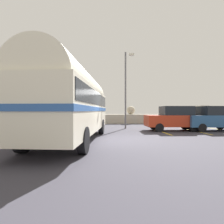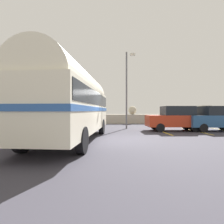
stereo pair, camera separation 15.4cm
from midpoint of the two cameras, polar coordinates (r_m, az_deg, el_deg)
name	(u,v)px [view 2 (the right image)]	position (r m, az deg, el deg)	size (l,w,h in m)	color
ground	(121,140)	(9.21, 3.36, -9.15)	(32.00, 26.00, 0.02)	#393740
breakwater	(109,118)	(20.87, -0.67, -2.02)	(31.36, 1.80, 2.36)	#B2AA97
parking_lines	(195,131)	(14.41, 25.95, -5.65)	(5.32, 4.40, 0.01)	yellow
vintage_coach	(73,101)	(8.99, -12.12, 3.66)	(3.54, 8.83, 3.70)	black
parked_car_nearest	(175,118)	(13.95, 20.27, -1.93)	(4.16, 1.86, 1.86)	black
parked_car_middle	(214,118)	(15.13, 30.88, -1.78)	(4.13, 1.79, 1.86)	black
lamp_post	(127,86)	(14.92, 5.35, 8.59)	(0.85, 0.45, 6.50)	#5B5B60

